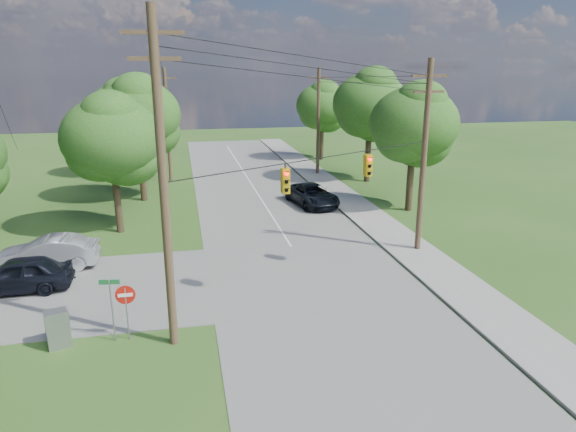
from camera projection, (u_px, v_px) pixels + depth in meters
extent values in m
plane|color=#2B501A|center=(295.00, 335.00, 19.95)|extent=(140.00, 140.00, 0.00)
cube|color=gray|center=(313.00, 280.00, 25.03)|extent=(10.00, 100.00, 0.03)
cube|color=gray|center=(439.00, 269.00, 26.34)|extent=(2.60, 100.00, 0.12)
cylinder|color=brown|center=(164.00, 188.00, 17.74)|extent=(0.32, 0.32, 12.00)
cube|color=brown|center=(153.00, 32.00, 16.32)|extent=(2.00, 0.12, 0.14)
cube|color=brown|center=(155.00, 59.00, 16.54)|extent=(1.70, 0.12, 0.14)
cylinder|color=brown|center=(424.00, 159.00, 27.74)|extent=(0.32, 0.32, 10.50)
cube|color=brown|center=(430.00, 76.00, 26.53)|extent=(2.00, 0.12, 0.14)
cube|color=brown|center=(429.00, 92.00, 26.75)|extent=(1.70, 0.12, 0.14)
cylinder|color=brown|center=(318.00, 122.00, 48.49)|extent=(0.32, 0.32, 10.00)
cube|color=brown|center=(319.00, 77.00, 47.34)|extent=(2.00, 0.12, 0.14)
cylinder|color=brown|center=(168.00, 126.00, 45.76)|extent=(0.32, 0.32, 10.00)
cube|color=brown|center=(165.00, 78.00, 44.62)|extent=(2.00, 0.12, 0.14)
cylinder|color=black|center=(324.00, 59.00, 21.42)|extent=(13.52, 7.63, 1.53)
cylinder|color=black|center=(324.00, 69.00, 21.53)|extent=(13.52, 7.63, 1.53)
cylinder|color=black|center=(324.00, 79.00, 21.64)|extent=(13.52, 7.63, 1.53)
cylinder|color=black|center=(359.00, 77.00, 36.93)|extent=(0.03, 22.00, 0.53)
cylinder|color=black|center=(161.00, 66.00, 30.47)|extent=(0.43, 29.60, 2.03)
cylinder|color=black|center=(359.00, 83.00, 37.05)|extent=(0.03, 22.00, 0.53)
cylinder|color=black|center=(162.00, 73.00, 30.58)|extent=(0.43, 29.60, 2.03)
cylinder|color=black|center=(323.00, 158.00, 22.58)|extent=(13.52, 7.63, 0.04)
cube|color=#C69E0B|center=(286.00, 181.00, 21.30)|extent=(0.32, 0.22, 1.05)
sphere|color=#FF0C05|center=(287.00, 174.00, 21.07)|extent=(0.17, 0.17, 0.17)
cube|color=#C69E0B|center=(285.00, 180.00, 21.53)|extent=(0.32, 0.22, 1.05)
sphere|color=#FF0C05|center=(284.00, 171.00, 21.56)|extent=(0.17, 0.17, 0.17)
cube|color=#C69E0B|center=(369.00, 166.00, 24.63)|extent=(0.32, 0.22, 1.05)
sphere|color=#FF0C05|center=(370.00, 159.00, 24.40)|extent=(0.17, 0.17, 0.17)
cube|color=#C69E0B|center=(367.00, 165.00, 24.86)|extent=(0.32, 0.22, 1.05)
sphere|color=#FF0C05|center=(366.00, 157.00, 24.89)|extent=(0.17, 0.17, 0.17)
cylinder|color=#413320|center=(118.00, 208.00, 32.03)|extent=(0.45, 0.45, 3.15)
ellipsoid|color=#255318|center=(112.00, 138.00, 30.81)|extent=(6.00, 6.00, 4.92)
cylinder|color=#413320|center=(143.00, 178.00, 39.70)|extent=(0.50, 0.50, 3.50)
ellipsoid|color=#255318|center=(137.00, 115.00, 38.34)|extent=(6.40, 6.40, 5.25)
cylinder|color=#413320|center=(127.00, 159.00, 48.73)|extent=(0.48, 0.47, 3.32)
ellipsoid|color=#255318|center=(123.00, 109.00, 47.44)|extent=(6.00, 6.00, 4.92)
cylinder|color=#413320|center=(410.00, 188.00, 36.87)|extent=(0.48, 0.48, 3.32)
ellipsoid|color=#255318|center=(414.00, 123.00, 35.58)|extent=(6.20, 6.20, 5.08)
cylinder|color=#413320|center=(368.00, 161.00, 46.32)|extent=(0.52, 0.52, 3.67)
ellipsoid|color=#255318|center=(370.00, 104.00, 44.90)|extent=(6.60, 6.60, 5.41)
cylinder|color=#413320|center=(322.00, 145.00, 57.48)|extent=(0.45, 0.45, 3.15)
ellipsoid|color=#255318|center=(322.00, 106.00, 56.26)|extent=(5.80, 5.80, 4.76)
imported|color=black|center=(17.00, 275.00, 23.58)|extent=(4.86, 2.08, 1.64)
imported|color=#ADAFB5|center=(48.00, 253.00, 26.30)|extent=(5.04, 1.85, 1.65)
imported|color=black|center=(312.00, 195.00, 38.51)|extent=(3.51, 5.95, 1.55)
cube|color=gray|center=(58.00, 329.00, 18.96)|extent=(0.96, 0.82, 1.46)
cylinder|color=gray|center=(127.00, 314.00, 19.35)|extent=(0.06, 0.06, 2.16)
cylinder|color=#AE120C|center=(125.00, 295.00, 19.13)|extent=(0.75, 0.04, 0.75)
cube|color=white|center=(125.00, 295.00, 19.10)|extent=(0.54, 0.04, 0.13)
cylinder|color=gray|center=(112.00, 311.00, 19.20)|extent=(0.06, 0.06, 2.53)
cube|color=#16602E|center=(109.00, 282.00, 18.87)|extent=(0.76, 0.14, 0.18)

